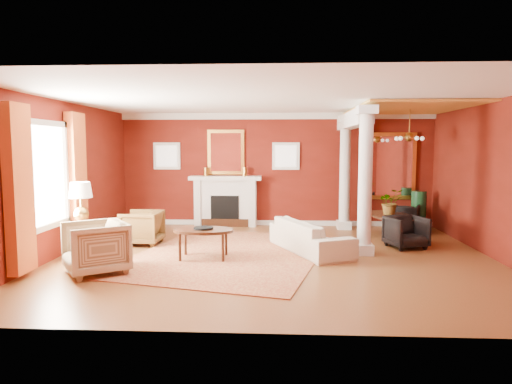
# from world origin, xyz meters

# --- Properties ---
(ground) EXTENTS (8.00, 8.00, 0.00)m
(ground) POSITION_xyz_m (0.00, 0.00, 0.00)
(ground) COLOR brown
(ground) RESTS_ON ground
(room_shell) EXTENTS (8.04, 7.04, 2.92)m
(room_shell) POSITION_xyz_m (0.00, 0.00, 2.02)
(room_shell) COLOR #64160D
(room_shell) RESTS_ON ground
(fireplace) EXTENTS (1.85, 0.42, 1.29)m
(fireplace) POSITION_xyz_m (-1.30, 3.32, 0.65)
(fireplace) COLOR silver
(fireplace) RESTS_ON ground
(overmantel_mirror) EXTENTS (0.95, 0.07, 1.15)m
(overmantel_mirror) POSITION_xyz_m (-1.30, 3.45, 1.90)
(overmantel_mirror) COLOR gold
(overmantel_mirror) RESTS_ON fireplace
(flank_window_left) EXTENTS (0.70, 0.07, 0.70)m
(flank_window_left) POSITION_xyz_m (-2.85, 3.46, 1.80)
(flank_window_left) COLOR silver
(flank_window_left) RESTS_ON room_shell
(flank_window_right) EXTENTS (0.70, 0.07, 0.70)m
(flank_window_right) POSITION_xyz_m (0.25, 3.46, 1.80)
(flank_window_right) COLOR silver
(flank_window_right) RESTS_ON room_shell
(left_window) EXTENTS (0.21, 2.55, 2.60)m
(left_window) POSITION_xyz_m (-3.89, -0.60, 1.42)
(left_window) COLOR white
(left_window) RESTS_ON room_shell
(column_front) EXTENTS (0.36, 0.36, 2.80)m
(column_front) POSITION_xyz_m (1.70, 0.30, 1.43)
(column_front) COLOR silver
(column_front) RESTS_ON ground
(column_back) EXTENTS (0.36, 0.36, 2.80)m
(column_back) POSITION_xyz_m (1.70, 3.00, 1.43)
(column_back) COLOR silver
(column_back) RESTS_ON ground
(header_beam) EXTENTS (0.30, 3.20, 0.32)m
(header_beam) POSITION_xyz_m (1.70, 1.90, 2.62)
(header_beam) COLOR silver
(header_beam) RESTS_ON column_front
(amber_ceiling) EXTENTS (2.30, 3.40, 0.04)m
(amber_ceiling) POSITION_xyz_m (2.85, 1.75, 2.87)
(amber_ceiling) COLOR gold
(amber_ceiling) RESTS_ON room_shell
(dining_mirror) EXTENTS (1.30, 0.07, 1.70)m
(dining_mirror) POSITION_xyz_m (2.90, 3.45, 1.55)
(dining_mirror) COLOR gold
(dining_mirror) RESTS_ON room_shell
(chandelier) EXTENTS (0.60, 0.62, 0.75)m
(chandelier) POSITION_xyz_m (2.90, 1.80, 2.25)
(chandelier) COLOR #BD913B
(chandelier) RESTS_ON room_shell
(crown_trim) EXTENTS (8.00, 0.08, 0.16)m
(crown_trim) POSITION_xyz_m (0.00, 3.46, 2.82)
(crown_trim) COLOR silver
(crown_trim) RESTS_ON room_shell
(base_trim) EXTENTS (8.00, 0.08, 0.12)m
(base_trim) POSITION_xyz_m (0.00, 3.46, 0.06)
(base_trim) COLOR silver
(base_trim) RESTS_ON ground
(rug) EXTENTS (4.29, 5.10, 0.02)m
(rug) POSITION_xyz_m (-0.85, 0.15, 0.01)
(rug) COLOR maroon
(rug) RESTS_ON ground
(sofa) EXTENTS (1.44, 2.17, 0.82)m
(sofa) POSITION_xyz_m (0.70, 0.48, 0.41)
(sofa) COLOR beige
(sofa) RESTS_ON ground
(armchair_leopard) EXTENTS (0.74, 0.79, 0.79)m
(armchair_leopard) POSITION_xyz_m (-2.78, 0.96, 0.39)
(armchair_leopard) COLOR black
(armchair_leopard) RESTS_ON ground
(armchair_stripe) EXTENTS (1.21, 1.23, 0.93)m
(armchair_stripe) POSITION_xyz_m (-2.86, -1.26, 0.47)
(armchair_stripe) COLOR tan
(armchair_stripe) RESTS_ON ground
(coffee_table) EXTENTS (1.10, 1.10, 0.55)m
(coffee_table) POSITION_xyz_m (-1.28, -0.21, 0.51)
(coffee_table) COLOR black
(coffee_table) RESTS_ON ground
(coffee_book) EXTENTS (0.14, 0.05, 0.20)m
(coffee_book) POSITION_xyz_m (-1.30, -0.15, 0.65)
(coffee_book) COLOR black
(coffee_book) RESTS_ON coffee_table
(side_table) EXTENTS (0.56, 0.56, 1.41)m
(side_table) POSITION_xyz_m (-3.50, -0.31, 0.93)
(side_table) COLOR black
(side_table) RESTS_ON ground
(dining_table) EXTENTS (0.86, 1.60, 0.85)m
(dining_table) POSITION_xyz_m (2.61, 1.87, 0.42)
(dining_table) COLOR black
(dining_table) RESTS_ON ground
(dining_chair_near) EXTENTS (0.86, 0.83, 0.71)m
(dining_chair_near) POSITION_xyz_m (2.65, 0.90, 0.36)
(dining_chair_near) COLOR black
(dining_chair_near) RESTS_ON ground
(dining_chair_far) EXTENTS (0.92, 0.90, 0.75)m
(dining_chair_far) POSITION_xyz_m (3.02, 2.60, 0.37)
(dining_chair_far) COLOR black
(dining_chair_far) RESTS_ON ground
(green_urn) EXTENTS (0.41, 0.41, 0.97)m
(green_urn) POSITION_xyz_m (3.50, 2.95, 0.38)
(green_urn) COLOR #123A1E
(green_urn) RESTS_ON ground
(potted_plant) EXTENTS (0.62, 0.66, 0.45)m
(potted_plant) POSITION_xyz_m (2.56, 1.91, 1.07)
(potted_plant) COLOR #26591E
(potted_plant) RESTS_ON dining_table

